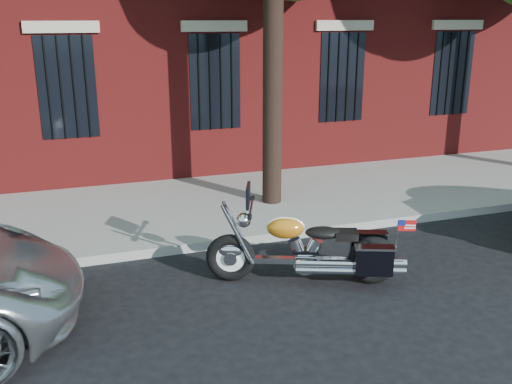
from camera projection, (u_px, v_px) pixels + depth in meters
name	position (u px, v px, depth m)	size (l,w,h in m)	color
ground	(309.00, 274.00, 8.18)	(120.00, 120.00, 0.00)	black
curb	(275.00, 236.00, 9.41)	(40.00, 0.16, 0.15)	gray
sidewalk	(241.00, 202.00, 11.11)	(40.00, 3.60, 0.15)	gray
motorcycle	(312.00, 251.00, 7.78)	(2.51, 1.45, 1.39)	black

